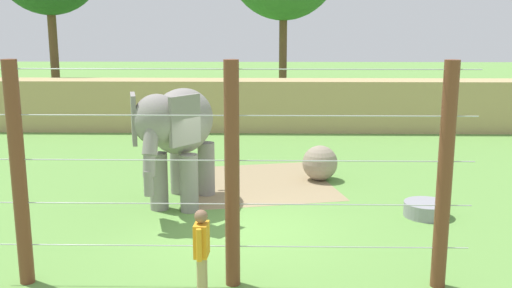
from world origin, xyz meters
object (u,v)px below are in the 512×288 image
Objects in this scene: enrichment_ball at (320,163)px; elephant at (178,128)px; zookeeper at (202,253)px; water_tub at (427,209)px.

elephant is at bearing -146.52° from enrichment_ball.
enrichment_ball is (3.84, 2.54, -1.50)m from elephant.
water_tub is at bearing 43.35° from zookeeper.
elephant reaches higher than enrichment_ball.
elephant is 3.88× the size of enrichment_ball.
enrichment_ball is 4.06m from water_tub.
enrichment_ball is at bearing 71.71° from zookeeper.
water_tub is at bearing -54.93° from enrichment_ball.
elephant reaches higher than zookeeper.
elephant is 3.72× the size of water_tub.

